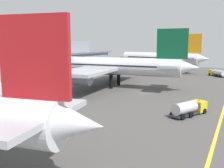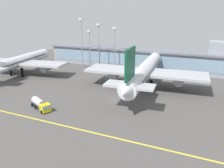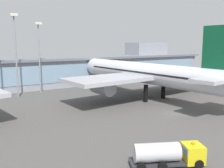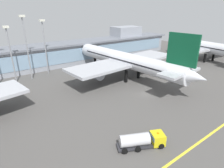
{
  "view_description": "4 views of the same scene",
  "coord_description": "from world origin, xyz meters",
  "views": [
    {
      "loc": [
        -67.97,
        -24.69,
        14.29
      ],
      "look_at": [
        -8.06,
        5.89,
        3.37
      ],
      "focal_mm": 40.73,
      "sensor_mm": 36.0,
      "label": 1
    },
    {
      "loc": [
        26.7,
        -62.99,
        27.23
      ],
      "look_at": [
        -3.09,
        4.23,
        3.73
      ],
      "focal_mm": 35.45,
      "sensor_mm": 36.0,
      "label": 2
    },
    {
      "loc": [
        -38.63,
        -36.78,
        14.81
      ],
      "look_at": [
        -7.94,
        11.39,
        5.55
      ],
      "focal_mm": 40.33,
      "sensor_mm": 36.0,
      "label": 3
    },
    {
      "loc": [
        -38.77,
        -35.71,
        24.26
      ],
      "look_at": [
        -8.88,
        4.74,
        4.11
      ],
      "focal_mm": 29.93,
      "sensor_mm": 36.0,
      "label": 4
    }
  ],
  "objects": [
    {
      "name": "ground_plane",
      "position": [
        0.0,
        0.0,
        0.0
      ],
      "size": [
        180.0,
        180.0,
        0.0
      ],
      "primitive_type": "plane",
      "color": "#514F4C"
    },
    {
      "name": "terminal_building",
      "position": [
        2.21,
        47.56,
        5.48
      ],
      "size": [
        117.07,
        14.0,
        15.11
      ],
      "color": "#9399A3",
      "rests_on": "ground"
    },
    {
      "name": "airliner_near_right",
      "position": [
        5.36,
        15.29,
        6.72
      ],
      "size": [
        45.79,
        59.48,
        18.41
      ],
      "rotation": [
        0.0,
        0.0,
        1.65
      ],
      "color": "black",
      "rests_on": "ground"
    },
    {
      "name": "baggage_tug_near",
      "position": [
        -17.14,
        -16.16,
        1.51
      ],
      "size": [
        9.21,
        6.13,
        2.9
      ],
      "rotation": [
        0.0,
        0.0,
        5.84
      ],
      "color": "black",
      "rests_on": "ground"
    },
    {
      "name": "apron_light_mast_west",
      "position": [
        -23.82,
        34.96,
        14.89
      ],
      "size": [
        1.8,
        1.8,
        22.6
      ],
      "color": "gray",
      "rests_on": "ground"
    },
    {
      "name": "apron_light_mast_centre",
      "position": [
        -16.58,
        37.9,
        13.92
      ],
      "size": [
        1.8,
        1.8,
        20.88
      ],
      "color": "gray",
      "rests_on": "ground"
    }
  ]
}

